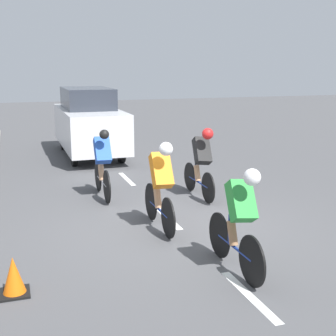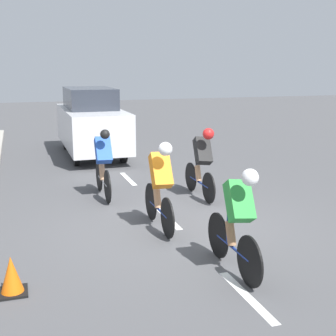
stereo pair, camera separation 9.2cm
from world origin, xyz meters
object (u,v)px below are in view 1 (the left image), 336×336
at_px(cyclist_orange, 161,183).
at_px(traffic_cone, 14,277).
at_px(cyclist_green, 239,217).
at_px(cyclist_black, 201,160).
at_px(support_car, 89,122).
at_px(cyclist_blue, 102,162).

relative_size(cyclist_orange, traffic_cone, 3.41).
relative_size(cyclist_green, traffic_cone, 3.40).
xyz_separation_m(cyclist_black, cyclist_orange, (1.43, 1.64, 0.01)).
relative_size(cyclist_black, support_car, 0.37).
xyz_separation_m(cyclist_blue, support_car, (-0.52, -4.91, 0.28)).
height_order(cyclist_blue, cyclist_orange, cyclist_orange).
distance_m(cyclist_blue, cyclist_green, 4.40).
xyz_separation_m(cyclist_black, cyclist_green, (0.95, 3.61, -0.03)).
height_order(cyclist_blue, cyclist_green, cyclist_green).
distance_m(cyclist_black, traffic_cone, 5.11).
relative_size(cyclist_black, traffic_cone, 3.44).
xyz_separation_m(cyclist_black, support_car, (1.47, -5.58, 0.23)).
relative_size(cyclist_blue, cyclist_green, 1.02).
xyz_separation_m(cyclist_black, traffic_cone, (3.87, 3.29, -0.59)).
distance_m(cyclist_black, support_car, 5.77).
height_order(cyclist_black, cyclist_orange, cyclist_orange).
bearing_deg(traffic_cone, support_car, -105.14).
distance_m(cyclist_blue, traffic_cone, 4.42).
bearing_deg(support_car, cyclist_black, 104.76).
distance_m(cyclist_black, cyclist_orange, 2.17).
xyz_separation_m(cyclist_blue, cyclist_black, (-1.99, 0.67, 0.05)).
bearing_deg(cyclist_orange, cyclist_blue, -76.32).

